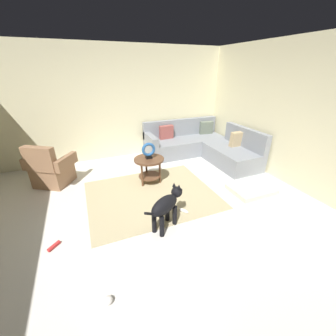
% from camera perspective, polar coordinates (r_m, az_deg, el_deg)
% --- Properties ---
extents(ground_plane, '(6.00, 6.00, 0.10)m').
position_cam_1_polar(ground_plane, '(3.48, -3.18, -14.19)').
color(ground_plane, silver).
extents(wall_back, '(6.00, 0.12, 2.70)m').
position_cam_1_polar(wall_back, '(5.61, -14.05, 16.31)').
color(wall_back, beige).
rests_on(wall_back, ground_plane).
extents(wall_right, '(0.12, 6.00, 2.70)m').
position_cam_1_polar(wall_right, '(4.64, 33.79, 11.09)').
color(wall_right, beige).
rests_on(wall_right, ground_plane).
extents(area_rug, '(2.30, 1.90, 0.01)m').
position_cam_1_polar(area_rug, '(4.03, -4.53, -7.16)').
color(area_rug, tan).
rests_on(area_rug, ground_plane).
extents(sectional_couch, '(2.20, 2.25, 0.88)m').
position_cam_1_polar(sectional_couch, '(5.69, 9.01, 5.84)').
color(sectional_couch, gray).
rests_on(sectional_couch, ground_plane).
extents(armchair, '(1.00, 0.93, 0.88)m').
position_cam_1_polar(armchair, '(4.82, -29.08, -0.47)').
color(armchair, '#936B4C').
rests_on(armchair, ground_plane).
extents(side_table, '(0.60, 0.60, 0.54)m').
position_cam_1_polar(side_table, '(4.26, -5.11, 1.07)').
color(side_table, brown).
rests_on(side_table, ground_plane).
extents(torus_sculpture, '(0.28, 0.08, 0.33)m').
position_cam_1_polar(torus_sculpture, '(4.15, -5.27, 4.78)').
color(torus_sculpture, black).
rests_on(torus_sculpture, side_table).
extents(dog_bed_mat, '(0.80, 0.60, 0.09)m').
position_cam_1_polar(dog_bed_mat, '(4.40, 21.58, -5.37)').
color(dog_bed_mat, beige).
rests_on(dog_bed_mat, ground_plane).
extents(dog, '(0.76, 0.48, 0.63)m').
position_cam_1_polar(dog, '(3.08, -0.42, -10.05)').
color(dog, black).
rests_on(dog, ground_plane).
extents(dog_toy_ball, '(0.09, 0.09, 0.09)m').
position_cam_1_polar(dog_toy_ball, '(2.58, -15.86, -31.17)').
color(dog_toy_ball, silver).
rests_on(dog_toy_ball, ground_plane).
extents(dog_toy_rope, '(0.16, 0.16, 0.05)m').
position_cam_1_polar(dog_toy_rope, '(3.36, -28.47, -18.03)').
color(dog_toy_rope, red).
rests_on(dog_toy_rope, ground_plane).
extents(dog_toy_bone, '(0.15, 0.18, 0.06)m').
position_cam_1_polar(dog_toy_bone, '(3.57, 4.30, -11.46)').
color(dog_toy_bone, silver).
rests_on(dog_toy_bone, ground_plane).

